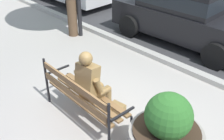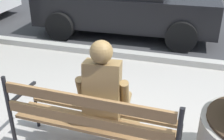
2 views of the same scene
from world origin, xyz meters
TOP-DOWN VIEW (x-y plane):
  - street_surface at (0.00, 7.50)m, footprint 60.00×9.00m
  - curb_stone at (0.00, 2.90)m, footprint 60.00×0.20m
  - park_bench at (-0.21, 0.11)m, footprint 1.82×0.58m
  - bronze_statue_seated at (-0.12, 0.33)m, footprint 0.61×0.81m

SIDE VIEW (x-z plane):
  - street_surface at x=0.00m, z-range 0.00..0.01m
  - curb_stone at x=0.00m, z-range 0.00..0.12m
  - park_bench at x=-0.21m, z-range 0.07..1.02m
  - bronze_statue_seated at x=-0.12m, z-range -0.02..1.35m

